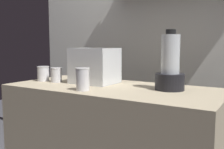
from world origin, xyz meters
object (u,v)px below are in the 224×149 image
blender_pitcher (170,68)px  juice_cup_mango_far_left (43,74)px  carrot_display_bin (96,72)px  juice_cup_carrot_left (56,76)px  juice_cup_mango_middle (83,80)px

blender_pitcher → juice_cup_mango_far_left: blender_pitcher is taller
blender_pitcher → carrot_display_bin: bearing=-179.1°
juice_cup_mango_far_left → juice_cup_carrot_left: 0.13m
juice_cup_mango_far_left → juice_cup_carrot_left: (0.13, 0.01, -0.00)m
carrot_display_bin → blender_pitcher: bearing=0.9°
juice_cup_carrot_left → juice_cup_mango_middle: size_ratio=0.78×
juice_cup_carrot_left → juice_cup_mango_middle: (0.38, -0.18, 0.02)m
juice_cup_mango_far_left → juice_cup_mango_middle: 0.54m
carrot_display_bin → blender_pitcher: blender_pitcher is taller
carrot_display_bin → juice_cup_carrot_left: bearing=-159.2°
carrot_display_bin → juice_cup_carrot_left: (-0.28, -0.11, -0.03)m
juice_cup_carrot_left → carrot_display_bin: bearing=20.8°
blender_pitcher → juice_cup_carrot_left: bearing=-172.1°
blender_pitcher → juice_cup_mango_middle: size_ratio=2.67×
juice_cup_carrot_left → juice_cup_mango_far_left: bearing=-177.2°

